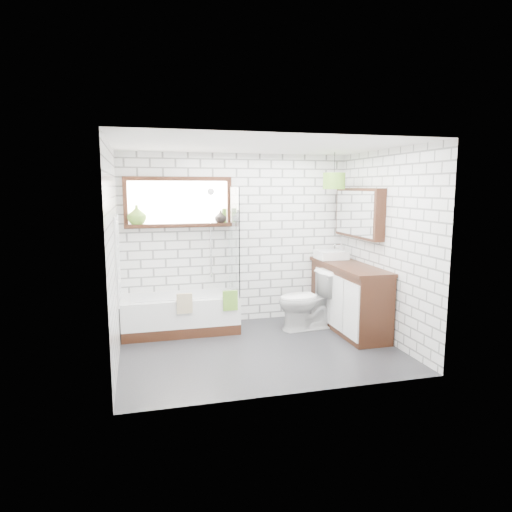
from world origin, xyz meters
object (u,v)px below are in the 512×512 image
object	(u,v)px
basin	(331,255)
toilet	(307,300)
vanity	(349,297)
pendant	(334,181)
bathtub	(180,314)

from	to	relation	value
basin	toilet	xyz separation A→B (m)	(-0.51, -0.33, -0.59)
basin	toilet	distance (m)	0.85
vanity	toilet	world-z (taller)	vanity
basin	pendant	world-z (taller)	pendant
vanity	bathtub	bearing A→B (deg)	168.21
bathtub	basin	world-z (taller)	basin
pendant	bathtub	bearing A→B (deg)	174.35
pendant	basin	bearing A→B (deg)	69.59
basin	toilet	bearing A→B (deg)	-146.61
bathtub	pendant	xyz separation A→B (m)	(2.18, -0.22, 1.84)
vanity	pendant	xyz separation A→B (m)	(-0.15, 0.27, 1.63)
bathtub	vanity	xyz separation A→B (m)	(2.33, -0.49, 0.22)
basin	toilet	world-z (taller)	basin
toilet	bathtub	bearing A→B (deg)	-105.10
basin	bathtub	bearing A→B (deg)	-179.65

